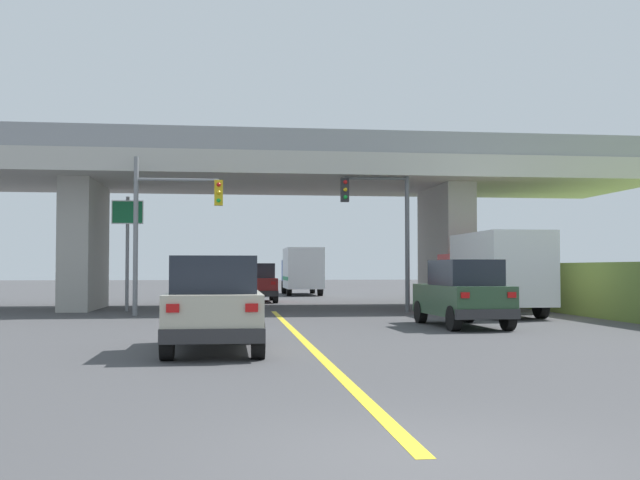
{
  "coord_description": "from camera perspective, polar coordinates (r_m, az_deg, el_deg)",
  "views": [
    {
      "loc": [
        -1.82,
        -6.83,
        1.77
      ],
      "look_at": [
        0.46,
        11.94,
        2.48
      ],
      "focal_mm": 42.08,
      "sensor_mm": 36.0,
      "label": 1
    }
  ],
  "objects": [
    {
      "name": "box_truck",
      "position": [
        29.02,
        13.06,
        -2.41
      ],
      "size": [
        2.33,
        7.01,
        3.07
      ],
      "color": "red",
      "rests_on": "ground"
    },
    {
      "name": "traffic_signal_nearside",
      "position": [
        30.12,
        5.03,
        1.68
      ],
      "size": [
        2.79,
        0.36,
        5.88
      ],
      "color": "#56595E",
      "rests_on": "ground"
    },
    {
      "name": "semi_truck_distant",
      "position": [
        49.81,
        -1.39,
        -2.33
      ],
      "size": [
        2.33,
        6.69,
        3.08
      ],
      "color": "navy",
      "rests_on": "ground"
    },
    {
      "name": "sedan_oncoming",
      "position": [
        39.54,
        -4.84,
        -3.25
      ],
      "size": [
        2.05,
        4.36,
        2.02
      ],
      "color": "maroon",
      "rests_on": "ground"
    },
    {
      "name": "traffic_signal_farside",
      "position": [
        28.68,
        -11.72,
        1.79
      ],
      "size": [
        3.31,
        0.36,
        5.95
      ],
      "color": "slate",
      "rests_on": "ground"
    },
    {
      "name": "suv_crossing",
      "position": [
        23.11,
        10.79,
        -4.01
      ],
      "size": [
        2.01,
        4.42,
        2.02
      ],
      "rotation": [
        0.0,
        0.0,
        0.04
      ],
      "color": "#2D4C33",
      "rests_on": "ground"
    },
    {
      "name": "highway_sign",
      "position": [
        31.79,
        -14.44,
        0.81
      ],
      "size": [
        1.28,
        0.17,
        4.72
      ],
      "color": "slate",
      "rests_on": "ground"
    },
    {
      "name": "suv_lead",
      "position": [
        16.19,
        -8.02,
        -4.82
      ],
      "size": [
        2.0,
        4.31,
        2.02
      ],
      "color": "#B7B29E",
      "rests_on": "ground"
    },
    {
      "name": "lane_divider_stripe",
      "position": [
        18.97,
        -1.4,
        -7.5
      ],
      "size": [
        0.2,
        23.94,
        0.01
      ],
      "primitive_type": "cube",
      "color": "yellow",
      "rests_on": "ground"
    },
    {
      "name": "overpass_bridge",
      "position": [
        33.67,
        -3.8,
        3.87
      ],
      "size": [
        33.75,
        8.76,
        7.28
      ],
      "color": "#B7B5AD",
      "rests_on": "ground"
    },
    {
      "name": "ground",
      "position": [
        33.53,
        -3.82,
        -5.18
      ],
      "size": [
        160.0,
        160.0,
        0.0
      ],
      "primitive_type": "plane",
      "color": "#424244"
    }
  ]
}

